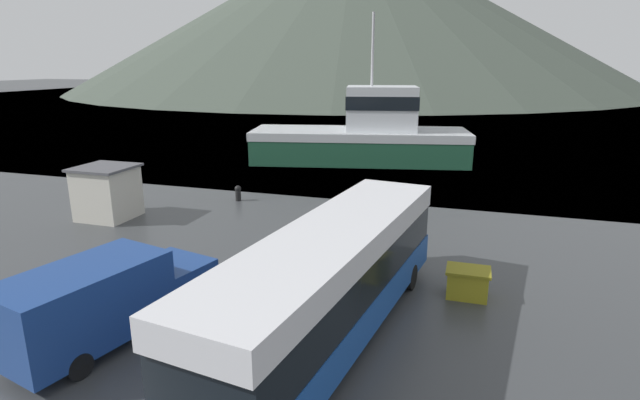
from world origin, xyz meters
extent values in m
plane|color=slate|center=(0.00, 144.56, 0.00)|extent=(240.00, 240.00, 0.00)
cone|color=#424C42|center=(-32.14, 148.95, 22.17)|extent=(159.93, 159.93, 44.34)
cube|color=#194799|center=(0.93, 9.84, 0.96)|extent=(4.24, 12.23, 1.01)
cube|color=black|center=(0.93, 9.84, 2.04)|extent=(4.15, 11.99, 1.16)
cube|color=silver|center=(0.93, 9.84, 2.99)|extent=(4.24, 12.23, 0.72)
cube|color=black|center=(1.78, 15.79, 1.84)|extent=(2.24, 0.38, 1.56)
cylinder|color=black|center=(0.40, 14.15, 0.45)|extent=(0.42, 0.93, 0.90)
cylinder|color=black|center=(2.64, 13.83, 0.45)|extent=(0.42, 0.93, 0.90)
cylinder|color=black|center=(-0.79, 5.84, 0.45)|extent=(0.42, 0.93, 0.90)
cube|color=navy|center=(-5.34, 7.35, 1.37)|extent=(3.16, 4.80, 2.04)
cube|color=navy|center=(-4.61, 10.41, 0.91)|extent=(2.58, 2.35, 1.12)
cube|color=black|center=(-4.83, 9.51, 1.83)|extent=(1.83, 0.49, 0.71)
cylinder|color=black|center=(-5.63, 10.40, 0.35)|extent=(0.38, 0.73, 0.70)
cylinder|color=black|center=(-3.71, 9.94, 0.35)|extent=(0.38, 0.73, 0.70)
cylinder|color=black|center=(-6.54, 6.59, 0.35)|extent=(0.38, 0.73, 0.70)
cylinder|color=black|center=(-4.61, 6.14, 0.35)|extent=(0.38, 0.73, 0.70)
cube|color=#1E5138|center=(-4.35, 36.32, 1.28)|extent=(17.61, 8.96, 2.55)
cube|color=silver|center=(-4.35, 36.32, 2.23)|extent=(17.78, 9.05, 0.64)
cube|color=silver|center=(-2.70, 36.67, 4.25)|extent=(6.07, 4.97, 3.39)
cube|color=black|center=(-2.70, 36.67, 4.75)|extent=(6.20, 5.10, 1.02)
cylinder|color=#B2B2B7|center=(-3.49, 36.50, 8.66)|extent=(0.20, 0.20, 5.43)
cube|color=olive|center=(4.58, 13.79, 0.45)|extent=(1.32, 0.98, 0.90)
cube|color=olive|center=(4.58, 13.79, 0.95)|extent=(1.45, 1.08, 0.10)
cube|color=beige|center=(-13.17, 17.66, 1.29)|extent=(2.47, 2.43, 2.57)
cube|color=#4C4C51|center=(-13.17, 17.66, 2.63)|extent=(2.71, 2.67, 0.12)
cylinder|color=black|center=(-8.33, 22.61, 0.31)|extent=(0.32, 0.32, 0.62)
sphere|color=black|center=(-8.33, 22.61, 0.71)|extent=(0.37, 0.37, 0.37)
camera|label=1|loc=(4.41, -2.52, 7.69)|focal=28.00mm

